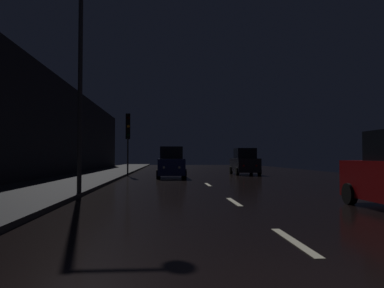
{
  "coord_description": "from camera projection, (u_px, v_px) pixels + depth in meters",
  "views": [
    {
      "loc": [
        -2.11,
        -3.31,
        1.4
      ],
      "look_at": [
        -0.65,
        18.72,
        2.16
      ],
      "focal_mm": 36.07,
      "sensor_mm": 36.0,
      "label": 1
    }
  ],
  "objects": [
    {
      "name": "sidewalk_left",
      "position": [
        93.0,
        176.0,
        27.34
      ],
      "size": [
        4.4,
        84.0,
        0.15
      ],
      "primitive_type": "cube",
      "color": "#28282B",
      "rests_on": "ground"
    },
    {
      "name": "lane_centerline",
      "position": [
        231.0,
        200.0,
        12.67
      ],
      "size": [
        0.16,
        15.45,
        0.01
      ],
      "color": "beige",
      "rests_on": "ground"
    },
    {
      "name": "streetlamp_overhead",
      "position": [
        92.0,
        44.0,
        13.82
      ],
      "size": [
        1.7,
        0.44,
        8.43
      ],
      "color": "#2D2D30",
      "rests_on": "ground"
    },
    {
      "name": "traffic_light_far_left",
      "position": [
        128.0,
        131.0,
        28.73
      ],
      "size": [
        0.38,
        0.48,
        4.65
      ],
      "rotation": [
        0.0,
        0.0,
        -1.34
      ],
      "color": "#38383A",
      "rests_on": "ground"
    },
    {
      "name": "ground",
      "position": [
        196.0,
        177.0,
        27.82
      ],
      "size": [
        26.99,
        84.0,
        0.02
      ],
      "primitive_type": "cube",
      "color": "black"
    },
    {
      "name": "car_approaching_headlights",
      "position": [
        171.0,
        164.0,
        26.18
      ],
      "size": [
        1.94,
        4.19,
        2.11
      ],
      "rotation": [
        0.0,
        0.0,
        -1.57
      ],
      "color": "#141E51",
      "rests_on": "ground"
    },
    {
      "name": "building_facade_left",
      "position": [
        40.0,
        124.0,
        23.8
      ],
      "size": [
        0.8,
        63.0,
        6.95
      ],
      "primitive_type": "cube",
      "color": "black",
      "rests_on": "ground"
    },
    {
      "name": "car_parked_right_far",
      "position": [
        245.0,
        163.0,
        31.11
      ],
      "size": [
        1.95,
        4.21,
        2.12
      ],
      "rotation": [
        0.0,
        0.0,
        1.57
      ],
      "color": "black",
      "rests_on": "ground"
    }
  ]
}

